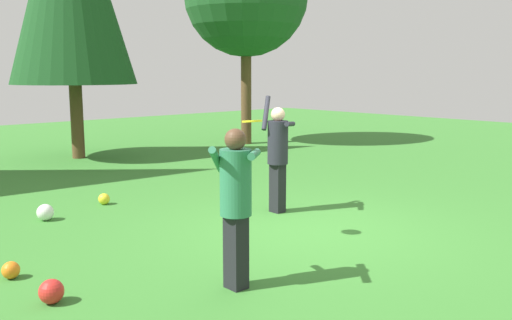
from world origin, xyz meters
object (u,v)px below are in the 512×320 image
Objects in this scene: ball_white at (45,212)px; ball_red at (51,291)px; person_thrower at (278,150)px; frisbee at (252,121)px; ball_yellow at (104,199)px; ball_orange at (11,270)px; person_catcher at (236,195)px.

ball_red is (-1.20, -3.18, -0.00)m from ball_white.
person_thrower is at bearing 14.07° from ball_red.
ball_white is at bearing 117.90° from frisbee.
frisbee is 3.82m from ball_white.
ball_red is at bearing -124.12° from ball_yellow.
person_thrower is 7.38× the size of ball_white.
person_thrower is at bearing 1.26° from ball_orange.
frisbee is 3.81m from ball_yellow.
person_thrower is 3.25m from ball_yellow.
frisbee is 1.24× the size of ball_red.
ball_yellow is 4.26m from ball_red.
ball_yellow is at bearing 97.38° from frisbee.
frisbee reaches higher than ball_red.
person_thrower reaches higher than ball_yellow.
frisbee is 1.56× the size of ball_yellow.
person_thrower is at bearing 33.89° from frisbee.
ball_orange is at bearing 93.98° from ball_red.
ball_yellow is (1.19, 0.35, -0.03)m from ball_white.
ball_orange and ball_yellow have the same top height.
person_catcher is 8.69× the size of ball_orange.
ball_white is at bearing 59.97° from ball_orange.
frisbee is 3.24m from ball_red.
person_catcher reaches higher than ball_yellow.
ball_yellow is at bearing 16.37° from ball_white.
person_catcher is 1.71m from frisbee.
person_thrower reaches higher than ball_orange.
frisbee is 1.56× the size of ball_orange.
ball_white reaches higher than ball_red.
person_thrower is at bearing -34.22° from ball_white.
person_catcher is at bearing -99.38° from ball_yellow.
person_thrower is 1.11× the size of person_catcher.
ball_white is (-3.09, 2.10, -0.92)m from person_thrower.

